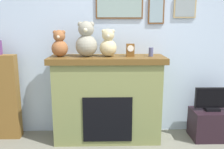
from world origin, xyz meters
name	(u,v)px	position (x,y,z in m)	size (l,w,h in m)	color
back_wall	(123,48)	(0.00, 2.00, 1.31)	(5.20, 0.15, 2.60)	silver
fireplace	(107,98)	(-0.24, 1.68, 0.62)	(1.60, 0.58, 1.22)	olive
bookshelf	(1,95)	(-1.78, 1.74, 0.66)	(0.48, 0.16, 1.43)	brown
tv_stand	(211,124)	(1.27, 1.64, 0.22)	(0.56, 0.40, 0.43)	black
television	(213,100)	(1.27, 1.64, 0.59)	(0.52, 0.14, 0.34)	black
candle_jar	(151,52)	(0.36, 1.66, 1.28)	(0.06, 0.06, 0.12)	#4C517A
mantel_clock	(130,50)	(0.07, 1.66, 1.31)	(0.11, 0.08, 0.17)	brown
teddy_bear_cream	(60,45)	(-0.89, 1.66, 1.38)	(0.22, 0.22, 0.36)	#945A33
teddy_bear_brown	(86,41)	(-0.53, 1.66, 1.44)	(0.30, 0.30, 0.48)	gray
teddy_bear_tan	(108,44)	(-0.23, 1.66, 1.39)	(0.23, 0.23, 0.38)	#C8BA89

